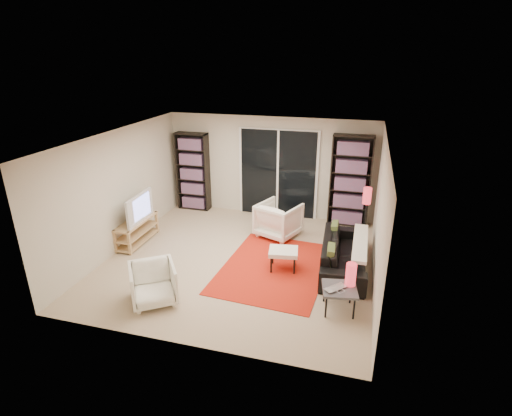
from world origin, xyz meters
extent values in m
plane|color=tan|center=(0.00, 0.00, 0.00)|extent=(5.00, 5.00, 0.00)
cube|color=beige|center=(0.00, 2.50, 1.20)|extent=(5.00, 0.02, 2.40)
cube|color=beige|center=(0.00, -2.50, 1.20)|extent=(5.00, 0.02, 2.40)
cube|color=beige|center=(-2.50, 0.00, 1.20)|extent=(0.02, 5.00, 2.40)
cube|color=beige|center=(2.50, 0.00, 1.20)|extent=(0.02, 5.00, 2.40)
cube|color=white|center=(0.00, 0.00, 2.40)|extent=(5.00, 5.00, 0.02)
cube|color=white|center=(0.20, 2.47, 1.05)|extent=(1.92, 0.06, 2.16)
cube|color=black|center=(0.20, 2.44, 1.05)|extent=(1.80, 0.02, 2.10)
cube|color=white|center=(0.20, 2.42, 1.05)|extent=(0.05, 0.02, 2.10)
cube|color=black|center=(-1.95, 2.34, 0.97)|extent=(0.80, 0.30, 1.95)
cube|color=#A0385B|center=(-1.95, 2.32, 0.97)|extent=(0.70, 0.22, 1.85)
cube|color=black|center=(1.90, 2.34, 1.05)|extent=(0.90, 0.30, 2.10)
cube|color=#A0385B|center=(1.90, 2.32, 1.05)|extent=(0.80, 0.22, 2.00)
cube|color=tan|center=(-2.32, 0.17, 0.48)|extent=(0.38, 1.19, 0.04)
cube|color=tan|center=(-2.32, 0.17, 0.25)|extent=(0.38, 1.19, 0.03)
cube|color=tan|center=(-2.32, 0.17, 0.06)|extent=(0.38, 1.19, 0.04)
cube|color=tan|center=(-2.48, -0.38, 0.25)|extent=(0.05, 0.05, 0.50)
cube|color=tan|center=(-2.48, 0.73, 0.25)|extent=(0.05, 0.05, 0.50)
cube|color=tan|center=(-2.16, -0.38, 0.25)|extent=(0.05, 0.05, 0.50)
cube|color=tan|center=(-2.16, 0.73, 0.25)|extent=(0.05, 0.05, 0.50)
imported|color=black|center=(-2.30, 0.17, 0.79)|extent=(0.18, 1.02, 0.58)
cube|color=red|center=(0.73, -0.13, 0.01)|extent=(2.03, 2.64, 0.01)
imported|color=black|center=(1.96, 0.23, 0.29)|extent=(0.88, 2.05, 0.59)
imported|color=white|center=(0.49, 1.28, 0.38)|extent=(1.05, 1.07, 0.76)
imported|color=white|center=(-0.91, -1.68, 0.33)|extent=(0.98, 0.99, 0.65)
cube|color=white|center=(0.89, -0.11, 0.36)|extent=(0.58, 0.50, 0.08)
cylinder|color=black|center=(0.71, -0.31, 0.16)|extent=(0.04, 0.04, 0.32)
cylinder|color=black|center=(0.65, 0.02, 0.16)|extent=(0.04, 0.04, 0.32)
cylinder|color=black|center=(1.12, -0.25, 0.16)|extent=(0.04, 0.04, 0.32)
cylinder|color=black|center=(1.07, 0.09, 0.16)|extent=(0.04, 0.04, 0.32)
cube|color=#46464B|center=(1.98, -1.12, 0.38)|extent=(0.60, 0.60, 0.04)
cylinder|color=black|center=(1.81, -1.37, 0.19)|extent=(0.03, 0.03, 0.38)
cylinder|color=black|center=(1.74, -0.95, 0.19)|extent=(0.03, 0.03, 0.38)
cylinder|color=black|center=(2.22, -1.29, 0.19)|extent=(0.03, 0.03, 0.38)
cylinder|color=black|center=(2.15, -0.88, 0.19)|extent=(0.03, 0.03, 0.38)
imported|color=silver|center=(1.95, -1.21, 0.41)|extent=(0.42, 0.42, 0.03)
cylinder|color=red|center=(2.12, -0.99, 0.58)|extent=(0.16, 0.16, 0.37)
cylinder|color=black|center=(2.28, 1.34, 0.01)|extent=(0.19, 0.19, 0.03)
cylinder|color=black|center=(2.28, 1.34, 0.47)|extent=(0.03, 0.03, 0.94)
cylinder|color=red|center=(2.28, 1.34, 1.08)|extent=(0.17, 0.17, 0.34)
camera|label=1|loc=(2.13, -6.53, 3.79)|focal=28.00mm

